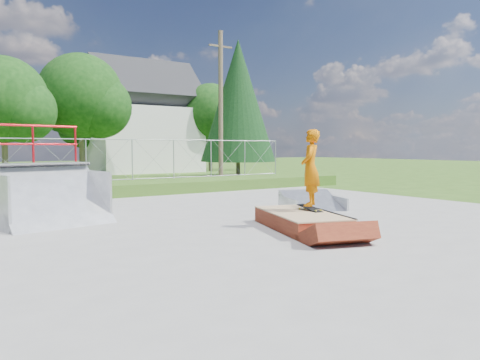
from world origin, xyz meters
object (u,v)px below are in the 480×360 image
at_px(skater, 310,171).
at_px(quarter_pipe, 50,175).
at_px(flat_bank_ramp, 312,201).
at_px(grind_box, 300,221).

bearing_deg(skater, quarter_pipe, -78.33).
bearing_deg(quarter_pipe, flat_bank_ramp, -22.52).
bearing_deg(quarter_pipe, grind_box, -51.48).
relative_size(grind_box, skater, 1.68).
xyz_separation_m(grind_box, skater, (0.39, 0.10, 1.17)).
relative_size(grind_box, quarter_pipe, 1.22).
distance_m(quarter_pipe, flat_bank_ramp, 7.64).
xyz_separation_m(quarter_pipe, skater, (5.08, -3.96, 0.11)).
height_order(quarter_pipe, flat_bank_ramp, quarter_pipe).
relative_size(quarter_pipe, flat_bank_ramp, 1.42).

